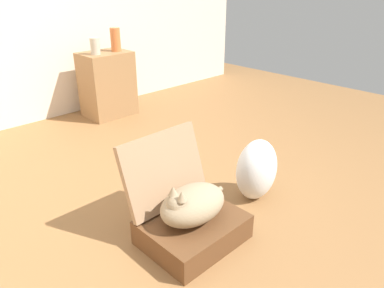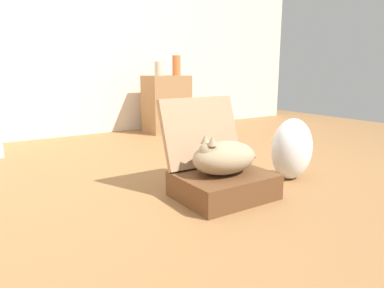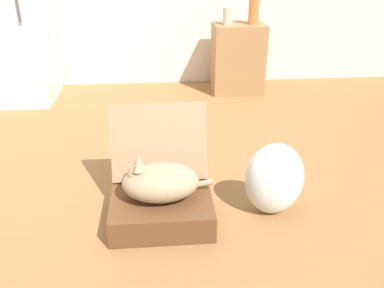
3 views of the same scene
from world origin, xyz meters
name	(u,v)px [view 1 (image 1 of 3)]	position (x,y,z in m)	size (l,w,h in m)	color
ground_plane	(147,224)	(0.00, 0.00, 0.00)	(7.68, 7.68, 0.00)	olive
suitcase_base	(193,229)	(0.10, -0.30, 0.07)	(0.54, 0.44, 0.15)	brown
suitcase_lid	(164,170)	(0.10, -0.07, 0.36)	(0.54, 0.44, 0.04)	#9B7756
cat	(192,204)	(0.09, -0.30, 0.25)	(0.49, 0.28, 0.24)	#998466
plastic_bag_white	(257,170)	(0.72, -0.27, 0.21)	(0.32, 0.24, 0.42)	silver
side_table	(107,84)	(0.91, 1.85, 0.34)	(0.50, 0.38, 0.68)	olive
vase_tall	(95,46)	(0.78, 1.80, 0.76)	(0.09, 0.09, 0.16)	#B7AD99
vase_short	(115,39)	(1.04, 1.82, 0.80)	(0.10, 0.10, 0.24)	#CC6B38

